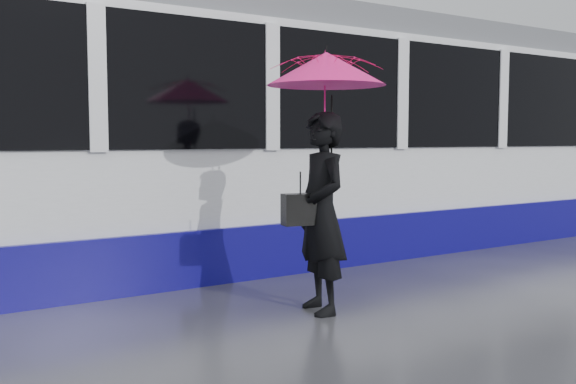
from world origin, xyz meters
TOP-DOWN VIEW (x-y plane):
  - ground at (0.00, 0.00)m, footprint 90.00×90.00m
  - rails at (0.00, 2.50)m, footprint 34.00×1.51m
  - woman at (0.83, -0.29)m, footprint 0.56×0.75m
  - umbrella at (0.88, -0.29)m, footprint 1.27×1.27m
  - handbag at (0.61, -0.27)m, footprint 0.35×0.20m

SIDE VIEW (x-z plane):
  - ground at x=0.00m, z-range 0.00..0.00m
  - rails at x=0.00m, z-range 0.00..0.02m
  - woman at x=0.83m, z-range 0.00..1.86m
  - handbag at x=0.61m, z-range 0.74..1.21m
  - umbrella at x=0.88m, z-range 1.41..2.66m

